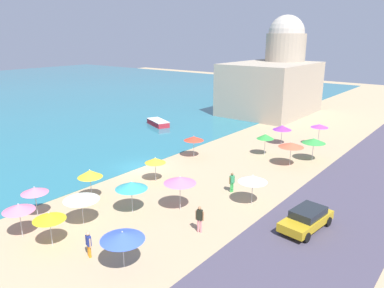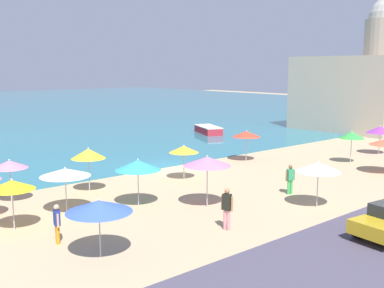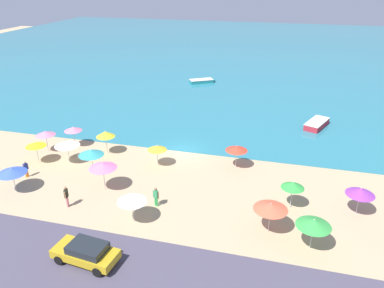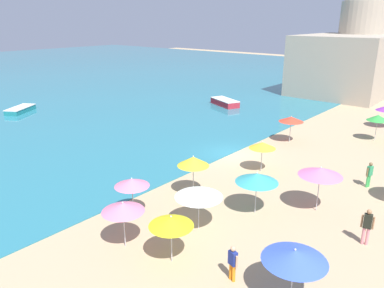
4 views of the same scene
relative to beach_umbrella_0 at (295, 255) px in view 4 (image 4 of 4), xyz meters
name	(u,v)px [view 4 (image 4 of 4)]	position (x,y,z in m)	size (l,w,h in m)	color
ground_plane	(231,154)	(11.55, 10.82, -1.90)	(160.00, 160.00, 0.00)	tan
beach_umbrella_0	(295,255)	(0.00, 0.00, 0.00)	(2.42, 2.42, 2.19)	#B2B2B7
beach_umbrella_2	(378,118)	(22.50, 3.37, 0.14)	(1.79, 1.79, 2.36)	#B2B2B7
beach_umbrella_3	(257,178)	(4.81, 4.51, 0.16)	(2.29, 2.29, 2.38)	#B2B2B7
beach_umbrella_5	(171,221)	(-1.26, 4.97, 0.06)	(1.93, 1.93, 2.24)	#B2B2B7
beach_umbrella_6	(123,207)	(-1.84, 7.39, 0.12)	(1.95, 1.95, 2.30)	#B2B2B7
beach_umbrella_7	(291,119)	(17.35, 8.80, 0.11)	(2.06, 2.06, 2.29)	#B2B2B7
beach_umbrella_11	(132,183)	(0.21, 9.17, 0.09)	(1.83, 1.83, 2.27)	#B2B2B7
beach_umbrella_12	(199,193)	(1.57, 5.81, 0.05)	(2.38, 2.38, 2.21)	#B2B2B7
beach_umbrella_13	(321,172)	(7.23, 2.09, 0.40)	(2.33, 2.33, 2.59)	#B2B2B7
beach_umbrella_14	(193,161)	(4.28, 8.47, 0.25)	(1.88, 1.88, 2.50)	#B2B2B7
beach_umbrella_15	(262,145)	(10.12, 7.30, -0.01)	(1.82, 1.82, 2.18)	#B2B2B7
bather_0	(233,261)	(-0.57, 2.28, -1.02)	(0.31, 0.55, 1.58)	orange
bather_1	(369,173)	(12.25, 0.89, -0.99)	(0.55, 0.32, 1.64)	green
bather_2	(367,225)	(5.54, -0.97, -0.88)	(0.30, 0.56, 1.81)	pink
skiff_nearshore	(225,102)	(25.16, 21.30, -1.47)	(3.14, 4.64, 0.76)	#B72632
skiff_offshore	(21,109)	(7.44, 36.69, -1.56)	(4.23, 3.35, 0.58)	#1E7B7E
harbor_fortress	(352,54)	(44.20, 13.22, 3.39)	(15.35, 11.42, 15.25)	tan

